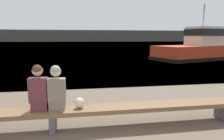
{
  "coord_description": "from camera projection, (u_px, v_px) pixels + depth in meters",
  "views": [
    {
      "loc": [
        0.53,
        -1.8,
        2.01
      ],
      "look_at": [
        1.72,
        5.48,
        0.83
      ],
      "focal_mm": 32.0,
      "sensor_mm": 36.0,
      "label": 1
    }
  ],
  "objects": [
    {
      "name": "shopping_bag",
      "position": [
        80.0,
        103.0,
        4.4
      ],
      "size": [
        0.2,
        0.19,
        0.24
      ],
      "color": "beige",
      "rests_on": "bench_main"
    },
    {
      "name": "far_shoreline",
      "position": [
        78.0,
        36.0,
        119.82
      ],
      "size": [
        600.0,
        12.0,
        6.62
      ],
      "primitive_type": "cube",
      "color": "#4C4C42",
      "rests_on": "ground"
    },
    {
      "name": "person_left",
      "position": [
        39.0,
        90.0,
        4.21
      ],
      "size": [
        0.38,
        0.39,
        0.99
      ],
      "color": "#56282D",
      "rests_on": "bench_main"
    },
    {
      "name": "water_surface",
      "position": [
        78.0,
        41.0,
        124.79
      ],
      "size": [
        240.0,
        240.0,
        0.0
      ],
      "primitive_type": "plane",
      "color": "#426B8E",
      "rests_on": "ground"
    },
    {
      "name": "tugboat_red",
      "position": [
        201.0,
        49.0,
        19.29
      ],
      "size": [
        10.27,
        6.37,
        5.23
      ],
      "rotation": [
        0.0,
        0.0,
        1.88
      ],
      "color": "red",
      "rests_on": "water_surface"
    },
    {
      "name": "person_right",
      "position": [
        57.0,
        90.0,
        4.27
      ],
      "size": [
        0.38,
        0.4,
        0.97
      ],
      "color": "#70665B",
      "rests_on": "bench_main"
    },
    {
      "name": "bench_main",
      "position": [
        53.0,
        113.0,
        4.33
      ],
      "size": [
        8.83,
        0.53,
        0.48
      ],
      "color": "brown",
      "rests_on": "ground"
    }
  ]
}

